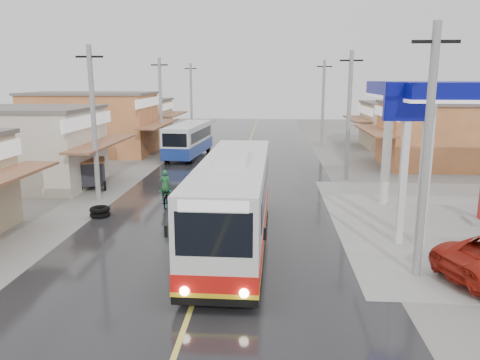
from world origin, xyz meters
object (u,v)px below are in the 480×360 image
at_px(tyre_stack, 100,212).
at_px(cyclist, 166,195).
at_px(second_bus, 189,139).
at_px(tricycle_near, 93,172).
at_px(coach_bus, 234,201).

bearing_deg(tyre_stack, cyclist, 35.75).
distance_m(second_bus, tricycle_near, 11.85).
bearing_deg(coach_bus, cyclist, 127.48).
relative_size(coach_bus, tricycle_near, 4.81).
height_order(second_bus, tricycle_near, second_bus).
xyz_separation_m(tricycle_near, tyre_stack, (2.47, -5.77, -0.73)).
bearing_deg(tricycle_near, coach_bus, -65.23).
height_order(tricycle_near, tyre_stack, tricycle_near).
bearing_deg(second_bus, coach_bus, -70.47).
distance_m(coach_bus, tyre_stack, 7.45).
xyz_separation_m(coach_bus, cyclist, (-3.84, 5.16, -1.11)).
bearing_deg(tricycle_near, tyre_stack, -87.18).
height_order(cyclist, tricycle_near, cyclist).
distance_m(second_bus, cyclist, 15.15).
height_order(second_bus, cyclist, second_bus).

